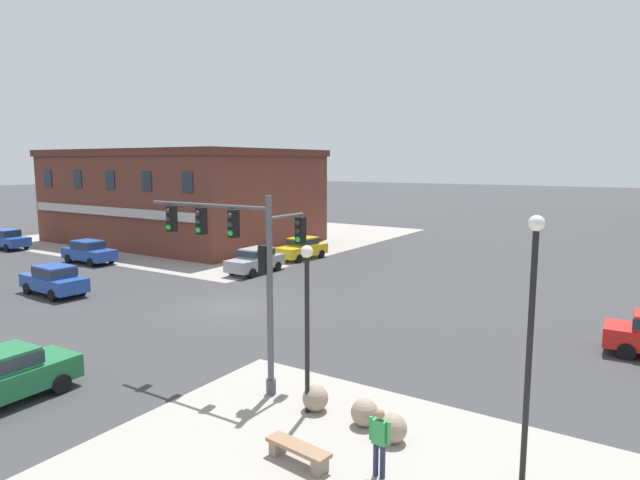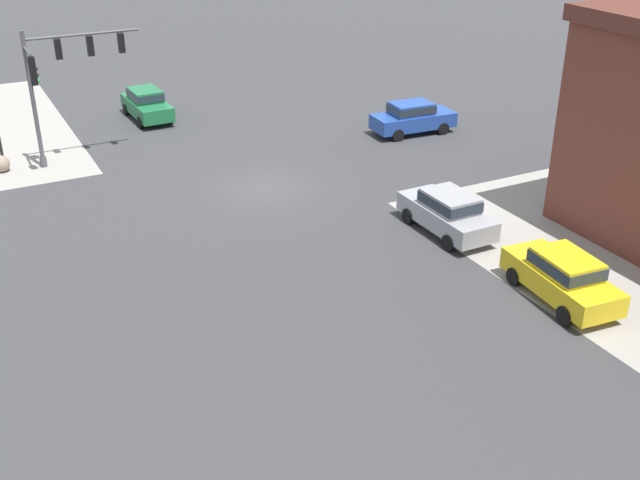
% 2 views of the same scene
% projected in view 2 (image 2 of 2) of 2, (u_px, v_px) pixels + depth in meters
% --- Properties ---
extents(ground_plane, '(320.00, 320.00, 0.00)m').
position_uv_depth(ground_plane, '(264.00, 188.00, 34.64)').
color(ground_plane, '#38383A').
extents(traffic_signal_main, '(5.34, 2.09, 6.39)m').
position_uv_depth(traffic_signal_main, '(56.00, 74.00, 35.41)').
color(traffic_signal_main, '#4C4C51').
rests_on(traffic_signal_main, ground).
extents(bollard_sphere_curb_a, '(0.78, 0.78, 0.78)m').
position_uv_depth(bollard_sphere_curb_a, '(1.00, 164.00, 36.25)').
color(bollard_sphere_curb_a, gray).
rests_on(bollard_sphere_curb_a, ground).
extents(car_main_southbound_near, '(1.99, 4.45, 1.68)m').
position_uv_depth(car_main_southbound_near, '(146.00, 103.00, 43.33)').
color(car_main_southbound_near, '#1E6B3D').
rests_on(car_main_southbound_near, ground).
extents(car_main_southbound_far, '(4.41, 1.91, 1.68)m').
position_uv_depth(car_main_southbound_far, '(610.00, 135.00, 38.41)').
color(car_main_southbound_far, '#23479E').
rests_on(car_main_southbound_far, ground).
extents(car_cross_eastbound, '(2.17, 4.53, 1.68)m').
position_uv_depth(car_cross_eastbound, '(563.00, 275.00, 25.51)').
color(car_cross_eastbound, gold).
rests_on(car_cross_eastbound, ground).
extents(car_cross_westbound, '(4.50, 2.09, 1.68)m').
position_uv_depth(car_cross_westbound, '(412.00, 117.00, 41.07)').
color(car_cross_westbound, '#23479E').
rests_on(car_cross_westbound, ground).
extents(car_parked_curb, '(1.92, 4.41, 1.68)m').
position_uv_depth(car_parked_curb, '(447.00, 211.00, 30.13)').
color(car_parked_curb, '#99999E').
rests_on(car_parked_curb, ground).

